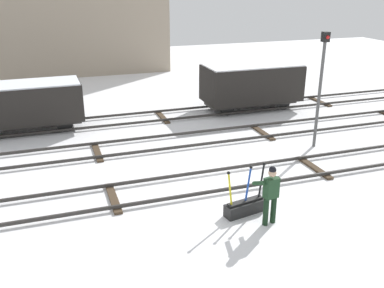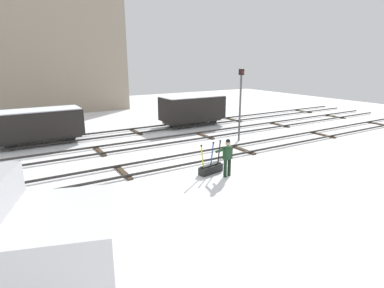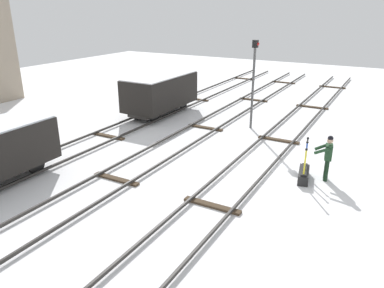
% 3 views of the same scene
% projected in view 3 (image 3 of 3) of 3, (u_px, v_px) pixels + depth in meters
% --- Properties ---
extents(ground_plane, '(60.00, 60.00, 0.00)m').
position_uv_depth(ground_plane, '(252.00, 167.00, 14.56)').
color(ground_plane, white).
extents(track_main_line, '(44.00, 1.94, 0.18)m').
position_uv_depth(track_main_line, '(252.00, 165.00, 14.52)').
color(track_main_line, '#2D2B28').
rests_on(track_main_line, ground_plane).
extents(track_siding_near, '(44.00, 1.94, 0.18)m').
position_uv_depth(track_siding_near, '(169.00, 147.00, 16.32)').
color(track_siding_near, '#2D2B28').
rests_on(track_siding_near, ground_plane).
extents(track_siding_far, '(44.00, 1.94, 0.18)m').
position_uv_depth(track_siding_far, '(108.00, 135.00, 17.94)').
color(track_siding_far, '#2D2B28').
rests_on(track_siding_far, ground_plane).
extents(switch_lever_frame, '(1.29, 0.58, 1.45)m').
position_uv_depth(switch_lever_frame, '(304.00, 173.00, 13.45)').
color(switch_lever_frame, black).
rests_on(switch_lever_frame, ground_plane).
extents(rail_worker, '(0.62, 0.69, 1.69)m').
position_uv_depth(rail_worker, '(327.00, 155.00, 13.20)').
color(rail_worker, black).
rests_on(rail_worker, ground_plane).
extents(signal_post, '(0.24, 0.32, 4.44)m').
position_uv_depth(signal_post, '(254.00, 77.00, 18.37)').
color(signal_post, '#4C4C4C').
rests_on(signal_post, ground_plane).
extents(freight_car_back_track, '(4.81, 2.23, 2.30)m').
position_uv_depth(freight_car_back_track, '(161.00, 92.00, 21.31)').
color(freight_car_back_track, '#2D2B28').
rests_on(freight_car_back_track, ground_plane).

